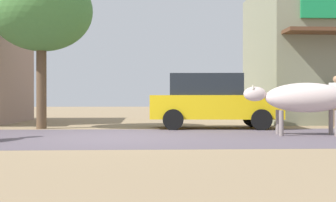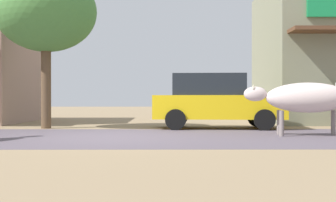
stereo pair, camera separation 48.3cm
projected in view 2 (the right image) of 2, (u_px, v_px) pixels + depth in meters
name	position (u px, v px, depth m)	size (l,w,h in m)	color
ground	(111.00, 137.00, 10.57)	(80.00, 80.00, 0.00)	#937B5A
asphalt_road	(111.00, 137.00, 10.57)	(72.00, 5.31, 0.00)	#5C515B
roadside_tree	(46.00, 12.00, 13.59)	(3.05, 3.05, 4.76)	brown
parked_hatchback_car	(216.00, 101.00, 13.63)	(3.99, 2.08, 1.64)	yellow
cow_far_dark	(305.00, 98.00, 10.89)	(2.61, 1.02, 1.29)	beige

